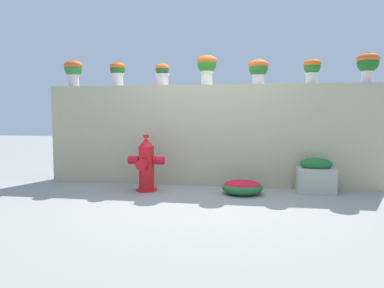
{
  "coord_description": "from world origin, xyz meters",
  "views": [
    {
      "loc": [
        0.67,
        -4.81,
        1.2
      ],
      "look_at": [
        -0.27,
        1.01,
        0.68
      ],
      "focal_mm": 34.43,
      "sensor_mm": 36.0,
      "label": 1
    }
  ],
  "objects_px": {
    "potted_plant_1": "(118,71)",
    "flower_bush_left": "(242,187)",
    "potted_plant_5": "(312,68)",
    "potted_plant_2": "(162,72)",
    "potted_plant_3": "(207,65)",
    "fire_hydrant": "(146,165)",
    "potted_plant_6": "(368,63)",
    "planter_box": "(316,176)",
    "potted_plant_0": "(73,69)",
    "potted_plant_4": "(258,68)"
  },
  "relations": [
    {
      "from": "potted_plant_1",
      "to": "potted_plant_2",
      "type": "relative_size",
      "value": 1.11
    },
    {
      "from": "potted_plant_1",
      "to": "potted_plant_2",
      "type": "xyz_separation_m",
      "value": [
        0.78,
        -0.02,
        -0.04
      ]
    },
    {
      "from": "potted_plant_5",
      "to": "flower_bush_left",
      "type": "relative_size",
      "value": 0.68
    },
    {
      "from": "potted_plant_1",
      "to": "planter_box",
      "type": "relative_size",
      "value": 0.77
    },
    {
      "from": "flower_bush_left",
      "to": "potted_plant_2",
      "type": "bearing_deg",
      "value": 152.53
    },
    {
      "from": "potted_plant_5",
      "to": "planter_box",
      "type": "height_order",
      "value": "potted_plant_5"
    },
    {
      "from": "potted_plant_4",
      "to": "flower_bush_left",
      "type": "distance_m",
      "value": 1.91
    },
    {
      "from": "potted_plant_0",
      "to": "flower_bush_left",
      "type": "bearing_deg",
      "value": -13.43
    },
    {
      "from": "fire_hydrant",
      "to": "planter_box",
      "type": "distance_m",
      "value": 2.53
    },
    {
      "from": "potted_plant_4",
      "to": "potted_plant_5",
      "type": "height_order",
      "value": "potted_plant_4"
    },
    {
      "from": "potted_plant_5",
      "to": "flower_bush_left",
      "type": "xyz_separation_m",
      "value": [
        -1.04,
        -0.72,
        -1.77
      ]
    },
    {
      "from": "potted_plant_3",
      "to": "planter_box",
      "type": "relative_size",
      "value": 0.92
    },
    {
      "from": "potted_plant_2",
      "to": "fire_hydrant",
      "type": "height_order",
      "value": "potted_plant_2"
    },
    {
      "from": "fire_hydrant",
      "to": "potted_plant_5",
      "type": "bearing_deg",
      "value": 16.36
    },
    {
      "from": "potted_plant_0",
      "to": "flower_bush_left",
      "type": "relative_size",
      "value": 0.78
    },
    {
      "from": "potted_plant_3",
      "to": "potted_plant_4",
      "type": "distance_m",
      "value": 0.83
    },
    {
      "from": "potted_plant_5",
      "to": "potted_plant_2",
      "type": "bearing_deg",
      "value": -179.58
    },
    {
      "from": "potted_plant_2",
      "to": "flower_bush_left",
      "type": "xyz_separation_m",
      "value": [
        1.35,
        -0.7,
        -1.74
      ]
    },
    {
      "from": "potted_plant_1",
      "to": "potted_plant_6",
      "type": "xyz_separation_m",
      "value": [
        4.0,
        -0.01,
        0.05
      ]
    },
    {
      "from": "potted_plant_6",
      "to": "potted_plant_3",
      "type": "bearing_deg",
      "value": 179.64
    },
    {
      "from": "potted_plant_0",
      "to": "potted_plant_6",
      "type": "distance_m",
      "value": 4.78
    },
    {
      "from": "fire_hydrant",
      "to": "potted_plant_0",
      "type": "bearing_deg",
      "value": 154.56
    },
    {
      "from": "fire_hydrant",
      "to": "planter_box",
      "type": "relative_size",
      "value": 1.57
    },
    {
      "from": "potted_plant_3",
      "to": "fire_hydrant",
      "type": "bearing_deg",
      "value": -138.48
    },
    {
      "from": "potted_plant_3",
      "to": "potted_plant_5",
      "type": "xyz_separation_m",
      "value": [
        1.65,
        -0.01,
        -0.08
      ]
    },
    {
      "from": "potted_plant_1",
      "to": "flower_bush_left",
      "type": "height_order",
      "value": "potted_plant_1"
    },
    {
      "from": "potted_plant_2",
      "to": "potted_plant_0",
      "type": "bearing_deg",
      "value": -179.78
    },
    {
      "from": "potted_plant_3",
      "to": "potted_plant_5",
      "type": "height_order",
      "value": "potted_plant_3"
    },
    {
      "from": "potted_plant_3",
      "to": "planter_box",
      "type": "height_order",
      "value": "potted_plant_3"
    },
    {
      "from": "potted_plant_3",
      "to": "fire_hydrant",
      "type": "relative_size",
      "value": 0.59
    },
    {
      "from": "potted_plant_1",
      "to": "fire_hydrant",
      "type": "height_order",
      "value": "potted_plant_1"
    },
    {
      "from": "potted_plant_2",
      "to": "planter_box",
      "type": "xyz_separation_m",
      "value": [
        2.43,
        -0.44,
        -1.6
      ]
    },
    {
      "from": "fire_hydrant",
      "to": "potted_plant_2",
      "type": "bearing_deg",
      "value": 82.99
    },
    {
      "from": "planter_box",
      "to": "potted_plant_1",
      "type": "bearing_deg",
      "value": 171.81
    },
    {
      "from": "potted_plant_2",
      "to": "potted_plant_5",
      "type": "bearing_deg",
      "value": 0.42
    },
    {
      "from": "potted_plant_1",
      "to": "potted_plant_0",
      "type": "bearing_deg",
      "value": -178.34
    },
    {
      "from": "potted_plant_0",
      "to": "flower_bush_left",
      "type": "distance_m",
      "value": 3.51
    },
    {
      "from": "potted_plant_1",
      "to": "potted_plant_5",
      "type": "bearing_deg",
      "value": 0.01
    },
    {
      "from": "potted_plant_2",
      "to": "flower_bush_left",
      "type": "bearing_deg",
      "value": -27.47
    },
    {
      "from": "potted_plant_0",
      "to": "fire_hydrant",
      "type": "height_order",
      "value": "potted_plant_0"
    },
    {
      "from": "potted_plant_2",
      "to": "potted_plant_4",
      "type": "height_order",
      "value": "potted_plant_4"
    },
    {
      "from": "potted_plant_1",
      "to": "potted_plant_4",
      "type": "distance_m",
      "value": 2.35
    },
    {
      "from": "planter_box",
      "to": "potted_plant_2",
      "type": "bearing_deg",
      "value": 169.61
    },
    {
      "from": "potted_plant_2",
      "to": "flower_bush_left",
      "type": "height_order",
      "value": "potted_plant_2"
    },
    {
      "from": "potted_plant_5",
      "to": "planter_box",
      "type": "xyz_separation_m",
      "value": [
        0.03,
        -0.46,
        -1.63
      ]
    },
    {
      "from": "potted_plant_1",
      "to": "planter_box",
      "type": "height_order",
      "value": "potted_plant_1"
    },
    {
      "from": "flower_bush_left",
      "to": "potted_plant_3",
      "type": "bearing_deg",
      "value": 130.05
    },
    {
      "from": "potted_plant_5",
      "to": "potted_plant_3",
      "type": "bearing_deg",
      "value": 179.8
    },
    {
      "from": "potted_plant_0",
      "to": "potted_plant_5",
      "type": "distance_m",
      "value": 3.97
    },
    {
      "from": "fire_hydrant",
      "to": "potted_plant_6",
      "type": "bearing_deg",
      "value": 12.3
    }
  ]
}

